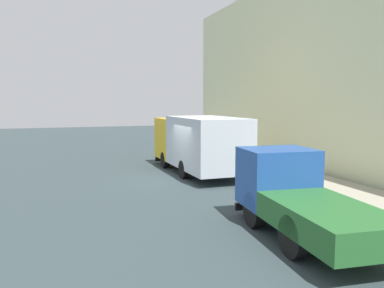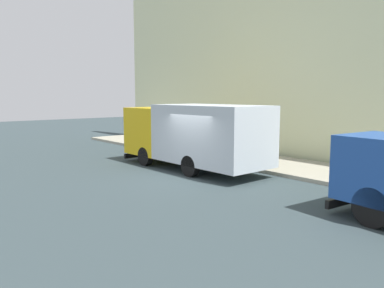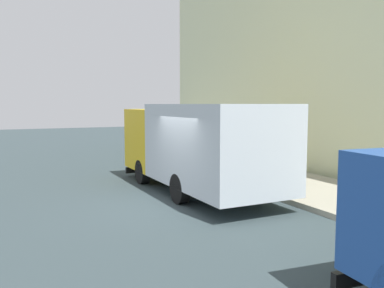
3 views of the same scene
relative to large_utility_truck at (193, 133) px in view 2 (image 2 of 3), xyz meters
name	(u,v)px [view 2 (image 2 of 3)]	position (x,y,z in m)	size (l,w,h in m)	color
ground	(188,178)	(-1.40, -1.32, -1.59)	(80.00, 80.00, 0.00)	#323F42
sidewalk	(266,163)	(3.41, -1.32, -1.52)	(3.61, 30.00, 0.16)	#A19B89
building_facade	(298,55)	(5.72, -1.32, 3.68)	(0.50, 30.00, 10.55)	beige
large_utility_truck	(193,133)	(0.00, 0.00, 0.00)	(2.69, 7.55, 2.86)	gold
pedestrian_walking	(235,137)	(3.63, 0.93, -0.50)	(0.49, 0.49, 1.77)	black
street_sign_post	(221,132)	(2.08, 0.34, -0.09)	(0.44, 0.08, 2.26)	#4C5156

